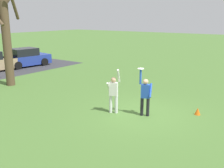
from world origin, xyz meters
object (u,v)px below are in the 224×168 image
at_px(person_defender, 113,92).
at_px(field_cone_orange, 198,111).
at_px(bare_tree_tall, 6,35).
at_px(person_catcher, 145,94).
at_px(parked_car_blue, 26,58).
at_px(frisbee_disc, 141,69).

distance_m(person_defender, field_cone_orange, 3.83).
height_order(bare_tree_tall, field_cone_orange, bare_tree_tall).
bearing_deg(person_catcher, person_defender, 0.00).
distance_m(person_catcher, bare_tree_tall, 9.84).
height_order(person_catcher, parked_car_blue, person_catcher).
relative_size(person_defender, field_cone_orange, 6.38).
xyz_separation_m(person_defender, frisbee_disc, (0.43, -1.11, 1.11)).
relative_size(person_catcher, field_cone_orange, 6.50).
bearing_deg(field_cone_orange, person_catcher, 128.67).
bearing_deg(bare_tree_tall, frisbee_disc, -88.96).
xyz_separation_m(person_catcher, field_cone_orange, (1.48, -1.85, -0.82)).
relative_size(person_defender, parked_car_blue, 0.48).
bearing_deg(parked_car_blue, person_defender, -103.83).
distance_m(frisbee_disc, field_cone_orange, 3.22).
height_order(person_catcher, field_cone_orange, person_catcher).
bearing_deg(frisbee_disc, bare_tree_tall, 91.04).
bearing_deg(bare_tree_tall, person_defender, -91.79).
distance_m(person_defender, bare_tree_tall, 8.56).
bearing_deg(frisbee_disc, field_cone_orange, -52.84).
bearing_deg(person_defender, bare_tree_tall, 157.14).
bearing_deg(parked_car_blue, bare_tree_tall, -127.52).
relative_size(person_catcher, bare_tree_tall, 0.35).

